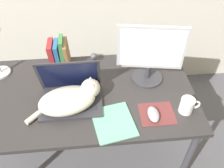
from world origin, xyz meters
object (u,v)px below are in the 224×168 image
Objects in this scene: external_monitor at (150,53)px; notepad at (114,122)px; laptop at (71,94)px; mug at (187,105)px; cat at (71,99)px; book_row at (59,54)px; webcam at (94,57)px; computer_mouse at (153,114)px.

external_monitor reaches higher than notepad.
laptop is 3.03× the size of mug.
laptop is 0.05m from cat.
book_row is at bearing 103.63° from laptop.
laptop reaches higher than mug.
mug is (0.52, -0.51, 0.00)m from webcam.
mug is (0.43, 0.05, 0.04)m from notepad.
cat is 0.55m from external_monitor.
external_monitor is at bearing 84.73° from computer_mouse.
mug reaches higher than computer_mouse.
mug is at bearing 6.08° from notepad.
webcam is at bearing 120.95° from computer_mouse.
laptop is 0.84× the size of cat.
notepad is (0.24, -0.15, -0.06)m from cat.
mug reaches higher than webcam.
webcam is (-0.32, 0.53, 0.03)m from computer_mouse.
computer_mouse is at bearing 6.01° from notepad.
external_monitor is 0.62m from book_row.
book_row is at bearing 146.72° from mug.
laptop is 1.67× the size of book_row.
book_row is at bearing 137.01° from computer_mouse.
webcam is at bearing 66.85° from laptop.
cat is 0.28m from notepad.
webcam reaches higher than notepad.
book_row reaches higher than notepad.
external_monitor reaches higher than cat.
laptop is at bearing -113.15° from webcam.
external_monitor is 3.39× the size of mug.
notepad is at bearing -173.92° from mug.
external_monitor reaches higher than webcam.
laptop is at bearing 167.35° from mug.
external_monitor reaches higher than mug.
webcam is (0.15, 0.41, -0.02)m from cat.
cat is 0.48m from computer_mouse.
webcam reaches higher than computer_mouse.
computer_mouse is 0.41× the size of notepad.
mug is at bearing -60.55° from external_monitor.
external_monitor is 5.57× the size of webcam.
cat is 0.67m from mug.
book_row is 0.24m from webcam.
computer_mouse is (0.47, -0.12, -0.05)m from cat.
mug is (0.20, 0.02, 0.03)m from computer_mouse.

